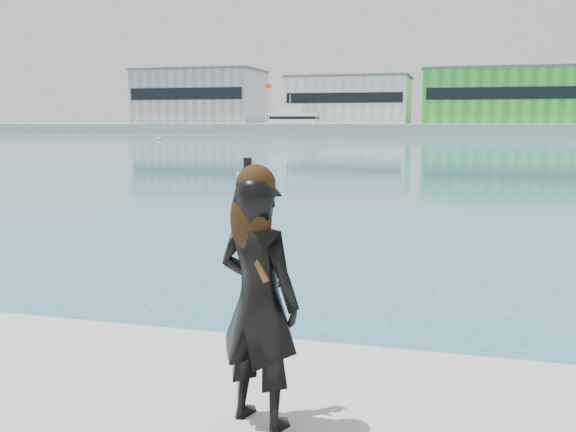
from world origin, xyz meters
name	(u,v)px	position (x,y,z in m)	size (l,w,h in m)	color
far_quay	(460,129)	(0.00, 130.00, 1.00)	(320.00, 40.00, 2.00)	#9E9E99
warehouse_grey_left	(200,97)	(-55.00, 127.98, 7.76)	(26.52, 16.36, 11.50)	gray
warehouse_white	(350,100)	(-22.00, 127.98, 6.76)	(24.48, 15.35, 9.50)	silver
warehouse_green	(504,96)	(8.00, 127.98, 7.26)	(30.60, 16.36, 10.50)	green
flagpole_left	(266,101)	(-37.91, 121.00, 6.54)	(1.28, 0.16, 8.00)	silver
motor_yacht	(297,123)	(-30.38, 116.65, 2.10)	(16.04, 4.54, 7.47)	white
buoy_far	(160,140)	(-38.81, 75.12, 0.00)	(0.50, 0.50, 0.50)	yellow
woman	(258,294)	(-0.59, -0.57, 1.64)	(0.67, 0.55, 1.67)	black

